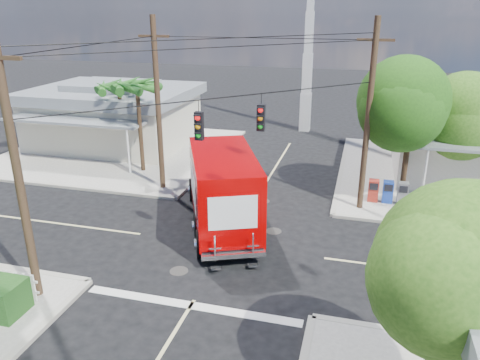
% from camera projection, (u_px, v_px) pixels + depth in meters
% --- Properties ---
extents(ground, '(120.00, 120.00, 0.00)m').
position_uv_depth(ground, '(228.00, 246.00, 19.48)').
color(ground, black).
rests_on(ground, ground).
extents(sidewalk_ne, '(14.12, 14.12, 0.14)m').
position_uv_depth(sidewalk_ne, '(464.00, 180.00, 26.65)').
color(sidewalk_ne, gray).
rests_on(sidewalk_ne, ground).
extents(sidewalk_nw, '(14.12, 14.12, 0.14)m').
position_uv_depth(sidewalk_nw, '(120.00, 151.00, 31.95)').
color(sidewalk_nw, gray).
rests_on(sidewalk_nw, ground).
extents(road_markings, '(32.00, 32.00, 0.01)m').
position_uv_depth(road_markings, '(217.00, 263.00, 18.15)').
color(road_markings, beige).
rests_on(road_markings, ground).
extents(building_nw, '(10.80, 10.20, 4.30)m').
position_uv_depth(building_nw, '(114.00, 114.00, 32.91)').
color(building_nw, beige).
rests_on(building_nw, sidewalk_nw).
extents(radio_tower, '(0.80, 0.80, 17.00)m').
position_uv_depth(radio_tower, '(308.00, 58.00, 35.48)').
color(radio_tower, silver).
rests_on(radio_tower, ground).
extents(tree_ne_front, '(4.21, 4.14, 6.66)m').
position_uv_depth(tree_ne_front, '(413.00, 109.00, 22.17)').
color(tree_ne_front, '#422D1C').
rests_on(tree_ne_front, sidewalk_ne).
extents(tree_ne_back, '(3.77, 3.66, 5.82)m').
position_uv_depth(tree_ne_back, '(462.00, 115.00, 23.73)').
color(tree_ne_back, '#422D1C').
rests_on(tree_ne_back, sidewalk_ne).
extents(tree_se, '(3.67, 3.54, 5.62)m').
position_uv_depth(tree_se, '(448.00, 277.00, 9.81)').
color(tree_se, '#422D1C').
rests_on(tree_se, sidewalk_se).
extents(palm_nw_front, '(3.01, 3.08, 5.59)m').
position_uv_depth(palm_nw_front, '(137.00, 88.00, 26.33)').
color(palm_nw_front, '#422D1C').
rests_on(palm_nw_front, sidewalk_nw).
extents(palm_nw_back, '(3.01, 3.08, 5.19)m').
position_uv_depth(palm_nw_back, '(119.00, 89.00, 28.31)').
color(palm_nw_back, '#422D1C').
rests_on(palm_nw_back, sidewalk_nw).
extents(utility_poles, '(12.00, 10.68, 9.00)m').
position_uv_depth(utility_poles, '(201.00, 125.00, 19.69)').
color(utility_poles, '#473321').
rests_on(utility_poles, ground).
extents(vending_boxes, '(1.90, 0.50, 1.10)m').
position_uv_depth(vending_boxes, '(388.00, 192.00, 23.27)').
color(vending_boxes, '#A1261A').
rests_on(vending_boxes, sidewalk_ne).
extents(delivery_truck, '(5.49, 8.52, 3.57)m').
position_uv_depth(delivery_truck, '(222.00, 187.00, 20.76)').
color(delivery_truck, black).
rests_on(delivery_truck, ground).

